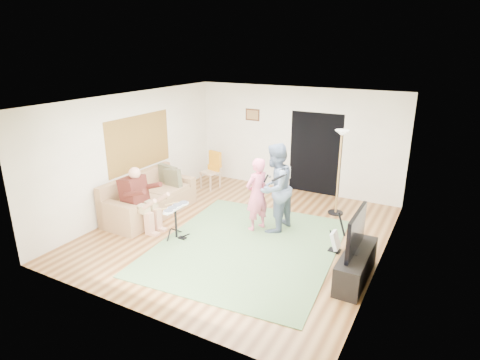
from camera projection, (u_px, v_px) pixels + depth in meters
name	position (u px, v px, depth m)	size (l,w,h in m)	color
floor	(240.00, 232.00, 8.28)	(6.00, 6.00, 0.00)	brown
walls	(240.00, 170.00, 7.85)	(5.50, 6.00, 2.70)	silver
ceiling	(240.00, 100.00, 7.41)	(6.00, 6.00, 0.00)	white
window_blinds	(139.00, 142.00, 9.20)	(2.05, 2.05, 0.00)	olive
doorway	(315.00, 154.00, 10.18)	(2.10, 2.10, 0.00)	black
picture_frame	(253.00, 115.00, 10.72)	(0.42, 0.03, 0.32)	#3F2314
area_rug	(247.00, 246.00, 7.71)	(3.24, 3.86, 0.02)	#547648
sofa	(147.00, 201.00, 9.08)	(0.93, 2.27, 0.92)	#A17850
drummer	(141.00, 206.00, 8.28)	(0.87, 0.49, 1.33)	#4B1B15
drum_kit	(176.00, 224.00, 7.95)	(0.38, 0.68, 0.70)	black
singer	(257.00, 195.00, 8.18)	(0.56, 0.37, 1.55)	#E46381
microphone	(266.00, 178.00, 7.97)	(0.06, 0.06, 0.24)	black
guitarist	(275.00, 188.00, 8.11)	(0.90, 0.70, 1.84)	slate
guitar_held	(285.00, 174.00, 7.91)	(0.12, 0.60, 0.26)	white
guitar_spare	(336.00, 240.00, 7.44)	(0.29, 0.26, 0.80)	black
torchiere_lamp	(340.00, 158.00, 8.79)	(0.35, 0.35, 1.94)	black
dining_chair	(211.00, 175.00, 10.74)	(0.51, 0.53, 0.99)	tan
tv_cabinet	(356.00, 266.00, 6.55)	(0.40, 1.40, 0.50)	black
television	(356.00, 232.00, 6.38)	(0.06, 1.05, 0.68)	black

